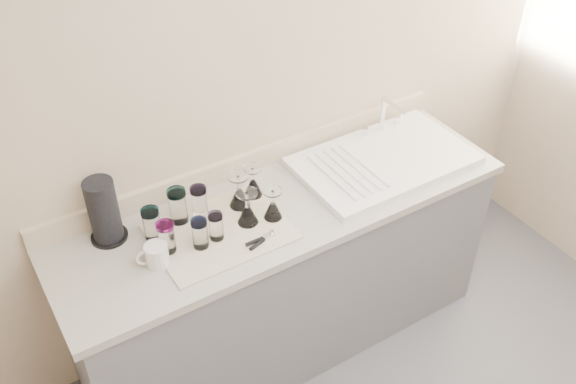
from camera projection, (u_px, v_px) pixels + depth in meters
room_envelope at (536, 263)px, 1.59m from camera, size 3.54×3.50×2.52m
counter_unit at (284, 275)px, 3.07m from camera, size 2.06×0.62×0.90m
sink_unit at (384, 160)px, 3.01m from camera, size 0.82×0.50×0.22m
dish_towel at (220, 232)px, 2.64m from camera, size 0.55×0.42×0.01m
tumbler_teal at (152, 224)px, 2.56m from camera, size 0.07×0.07×0.15m
tumbler_cyan at (178, 206)px, 2.64m from camera, size 0.08×0.08×0.16m
tumbler_purple at (199, 201)px, 2.68m from camera, size 0.07×0.07×0.14m
tumbler_magenta at (166, 237)px, 2.51m from camera, size 0.07×0.07×0.14m
tumbler_blue at (200, 233)px, 2.53m from camera, size 0.07×0.07×0.13m
tumbler_lavender at (216, 226)px, 2.57m from camera, size 0.06×0.06×0.12m
goblet_back_left at (239, 195)px, 2.73m from camera, size 0.09×0.09×0.16m
goblet_back_right at (253, 186)px, 2.79m from camera, size 0.08×0.08×0.15m
goblet_front_left at (248, 212)px, 2.65m from camera, size 0.09×0.09×0.16m
goblet_front_right at (273, 208)px, 2.68m from camera, size 0.08×0.08×0.14m
can_opener at (261, 240)px, 2.58m from camera, size 0.13×0.05×0.02m
white_mug at (156, 255)px, 2.47m from camera, size 0.14×0.11×0.09m
paper_towel_roll at (104, 211)px, 2.53m from camera, size 0.15×0.15×0.28m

